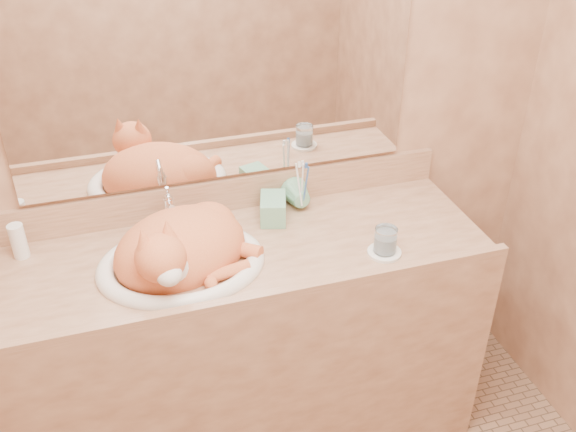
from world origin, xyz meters
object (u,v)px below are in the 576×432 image
object	(u,v)px
toothbrush_cup	(302,202)
water_glass	(385,240)
sink_basin	(179,245)
cat	(180,246)
vanity_counter	(246,348)
soap_dispenser	(273,205)

from	to	relation	value
toothbrush_cup	water_glass	size ratio (longest dim) A/B	1.17
sink_basin	cat	distance (m)	0.01
cat	water_glass	size ratio (longest dim) A/B	5.11
vanity_counter	water_glass	world-z (taller)	water_glass
cat	sink_basin	bearing A→B (deg)	-124.87
vanity_counter	cat	bearing A→B (deg)	-174.68
water_glass	sink_basin	bearing A→B (deg)	168.40
soap_dispenser	water_glass	xyz separation A→B (m)	(0.30, -0.24, -0.04)
soap_dispenser	toothbrush_cup	xyz separation A→B (m)	(0.13, 0.07, -0.05)
toothbrush_cup	soap_dispenser	bearing A→B (deg)	-151.24
cat	water_glass	bearing A→B (deg)	-32.21
toothbrush_cup	vanity_counter	bearing A→B (deg)	-148.44
vanity_counter	cat	xyz separation A→B (m)	(-0.19, -0.02, 0.50)
vanity_counter	sink_basin	size ratio (longest dim) A/B	3.14
sink_basin	cat	size ratio (longest dim) A/B	1.18
sink_basin	water_glass	xyz separation A→B (m)	(0.63, -0.13, -0.03)
water_glass	cat	bearing A→B (deg)	168.22
cat	toothbrush_cup	world-z (taller)	cat
sink_basin	soap_dispenser	bearing A→B (deg)	9.41
toothbrush_cup	sink_basin	bearing A→B (deg)	-158.47
cat	soap_dispenser	bearing A→B (deg)	-2.19
sink_basin	water_glass	distance (m)	0.64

